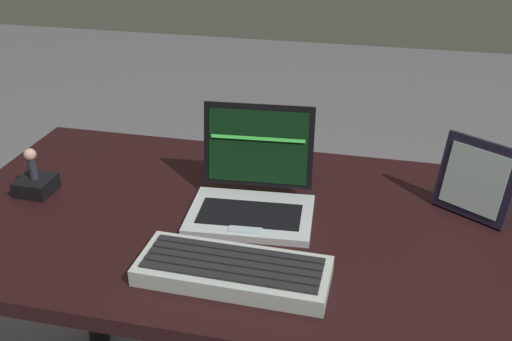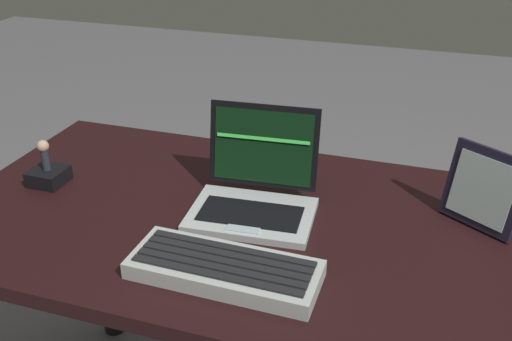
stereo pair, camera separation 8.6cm
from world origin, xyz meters
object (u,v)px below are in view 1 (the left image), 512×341
at_px(external_keyboard, 233,270).
at_px(photo_frame, 476,180).
at_px(laptop_front, 253,192).
at_px(figurine_stand, 37,184).
at_px(figurine, 33,160).

height_order(external_keyboard, photo_frame, photo_frame).
relative_size(laptop_front, external_keyboard, 0.78).
xyz_separation_m(laptop_front, external_keyboard, (0.02, -0.23, -0.02)).
xyz_separation_m(laptop_front, photo_frame, (0.43, 0.08, 0.04)).
bearing_deg(laptop_front, figurine_stand, -176.53).
height_order(laptop_front, figurine, laptop_front).
relative_size(photo_frame, figurine, 2.26).
height_order(external_keyboard, figurine_stand, external_keyboard).
bearing_deg(laptop_front, photo_frame, 10.72).
height_order(laptop_front, figurine_stand, laptop_front).
distance_m(figurine_stand, figurine, 0.06).
xyz_separation_m(photo_frame, figurine_stand, (-0.91, -0.11, -0.06)).
xyz_separation_m(photo_frame, figurine, (-0.91, -0.11, -0.00)).
distance_m(external_keyboard, figurine, 0.54).
bearing_deg(photo_frame, figurine, -173.04).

